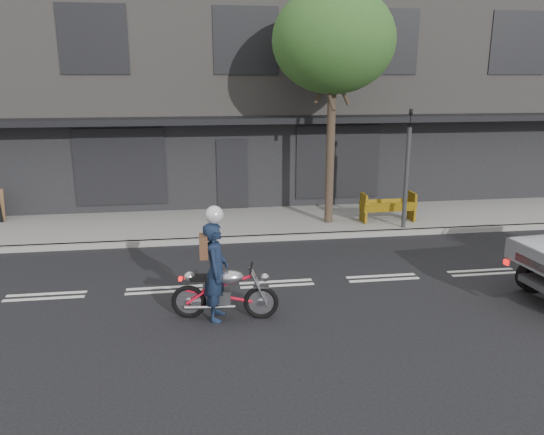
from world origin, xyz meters
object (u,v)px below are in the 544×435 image
(motorcycle, at_px, (225,291))
(rider, at_px, (216,272))
(traffic_light_pole, at_px, (407,176))
(street_tree, at_px, (333,41))
(construction_barrier, at_px, (391,208))

(motorcycle, xyz_separation_m, rider, (-0.15, 0.00, 0.39))
(motorcycle, distance_m, rider, 0.42)
(traffic_light_pole, bearing_deg, rider, -138.87)
(street_tree, xyz_separation_m, traffic_light_pole, (2.00, -0.85, -3.63))
(street_tree, distance_m, rider, 8.00)
(street_tree, xyz_separation_m, rider, (-3.55, -5.70, -4.35))
(traffic_light_pole, relative_size, construction_barrier, 2.18)
(motorcycle, bearing_deg, rider, -170.64)
(street_tree, height_order, motorcycle, street_tree)
(street_tree, relative_size, motorcycle, 3.39)
(motorcycle, relative_size, rider, 1.08)
(rider, relative_size, construction_barrier, 1.15)
(street_tree, height_order, traffic_light_pole, street_tree)
(motorcycle, bearing_deg, traffic_light_pole, 51.31)
(traffic_light_pole, bearing_deg, street_tree, 156.97)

